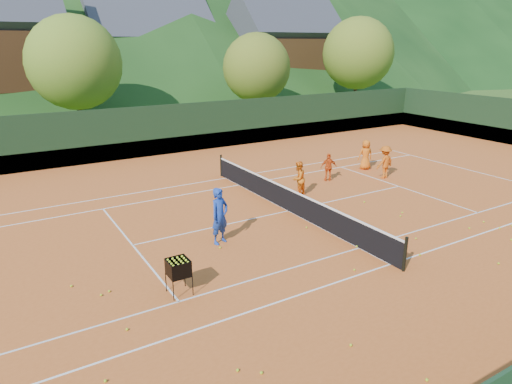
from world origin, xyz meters
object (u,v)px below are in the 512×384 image
student_b (329,167)px  student_c (366,155)px  coach (220,216)px  chalet_right (282,54)px  tennis_net (289,199)px  student_a (298,179)px  chalet_mid (150,58)px  student_d (385,162)px  ball_hopper (178,268)px

student_b → student_c: 3.16m
coach → chalet_right: size_ratio=0.16×
chalet_right → coach: bearing=-127.2°
tennis_net → chalet_right: (20.00, 30.00, 4.74)m
tennis_net → student_c: bearing=23.6°
coach → student_b: (7.89, 3.83, -0.29)m
student_a → student_b: (2.66, 1.12, -0.10)m
tennis_net → chalet_mid: (6.00, 34.00, 4.47)m
student_a → chalet_mid: chalet_mid is taller
student_b → student_d: 2.93m
coach → student_c: bearing=2.7°
chalet_mid → ball_hopper: bearing=-107.9°
tennis_net → chalet_mid: 34.81m
coach → ball_hopper: bearing=-155.3°
tennis_net → ball_hopper: bearing=-149.1°
student_a → chalet_mid: (4.53, 32.63, 4.18)m
student_a → student_d: 5.38m
tennis_net → chalet_right: bearing=56.3°
coach → student_b: coach is taller
student_b → tennis_net: 4.82m
student_b → student_c: size_ratio=0.86×
chalet_mid → tennis_net: bearing=-100.0°
coach → student_b: 8.77m
student_a → chalet_right: bearing=-144.8°
student_c → chalet_right: size_ratio=0.13×
student_a → chalet_right: (18.53, 28.63, 4.45)m
student_c → chalet_mid: 31.15m
coach → student_b: size_ratio=1.42×
student_d → tennis_net: 7.00m
student_a → chalet_mid: 33.21m
coach → chalet_mid: chalet_mid is taller
student_c → student_d: size_ratio=0.97×
tennis_net → ball_hopper: tennis_net is taller
ball_hopper → chalet_right: 42.94m
tennis_net → student_d: bearing=11.8°
ball_hopper → chalet_right: (26.21, 33.72, 4.49)m
student_a → chalet_right: chalet_right is taller
coach → student_a: size_ratio=1.24×
student_a → tennis_net: size_ratio=0.13×
ball_hopper → chalet_mid: size_ratio=0.08×
ball_hopper → tennis_net: bearing=30.9°
student_d → ball_hopper: (-13.06, -5.14, -0.08)m
student_d → ball_hopper: student_d is taller
coach → tennis_net: bearing=0.0°
coach → chalet_mid: bearing=55.0°
coach → student_d: 10.97m
student_c → chalet_mid: bearing=-70.1°
student_b → chalet_mid: chalet_mid is taller
student_c → student_d: 1.76m
student_c → student_d: (-0.37, -1.73, 0.03)m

